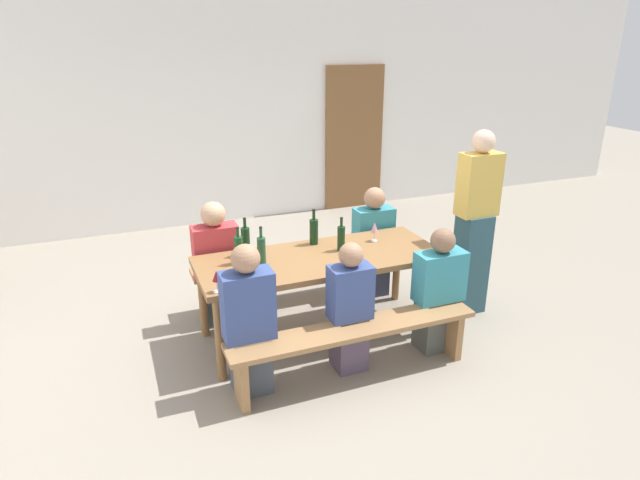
{
  "coord_description": "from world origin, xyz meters",
  "views": [
    {
      "loc": [
        -1.58,
        -3.95,
        2.53
      ],
      "look_at": [
        0.0,
        0.0,
        0.9
      ],
      "focal_mm": 30.45,
      "sensor_mm": 36.0,
      "label": 1
    }
  ],
  "objects_px": {
    "wine_glass_1": "(374,228)",
    "wine_bottle_4": "(239,250)",
    "wine_bottle_3": "(262,251)",
    "wine_glass_0": "(216,277)",
    "seated_guest_near_2": "(438,293)",
    "seated_guest_near_1": "(350,310)",
    "seated_guest_far_1": "(373,244)",
    "wine_bottle_0": "(246,241)",
    "wine_bottle_2": "(341,238)",
    "bench_near": "(355,338)",
    "tasting_table": "(320,265)",
    "wooden_door": "(354,138)",
    "seated_guest_near_0": "(249,323)",
    "standing_host": "(474,227)",
    "wine_bottle_1": "(314,231)",
    "bench_far": "(293,267)",
    "seated_guest_far_0": "(217,266)"
  },
  "relations": [
    {
      "from": "standing_host",
      "to": "wine_glass_0",
      "type": "bearing_deg",
      "value": 5.78
    },
    {
      "from": "wooden_door",
      "to": "tasting_table",
      "type": "height_order",
      "value": "wooden_door"
    },
    {
      "from": "wine_bottle_1",
      "to": "seated_guest_far_1",
      "type": "bearing_deg",
      "value": 19.76
    },
    {
      "from": "wooden_door",
      "to": "wine_bottle_2",
      "type": "xyz_separation_m",
      "value": [
        -1.67,
        -3.3,
        -0.18
      ]
    },
    {
      "from": "tasting_table",
      "to": "seated_guest_far_1",
      "type": "xyz_separation_m",
      "value": [
        0.8,
        0.56,
        -0.13
      ]
    },
    {
      "from": "wine_bottle_3",
      "to": "seated_guest_near_1",
      "type": "height_order",
      "value": "wine_bottle_3"
    },
    {
      "from": "wine_glass_1",
      "to": "wine_bottle_4",
      "type": "bearing_deg",
      "value": -177.85
    },
    {
      "from": "seated_guest_near_2",
      "to": "seated_guest_far_0",
      "type": "relative_size",
      "value": 0.93
    },
    {
      "from": "wine_bottle_3",
      "to": "wine_glass_1",
      "type": "height_order",
      "value": "wine_bottle_3"
    },
    {
      "from": "wine_bottle_3",
      "to": "wine_glass_0",
      "type": "distance_m",
      "value": 0.54
    },
    {
      "from": "wine_bottle_2",
      "to": "seated_guest_near_1",
      "type": "xyz_separation_m",
      "value": [
        -0.2,
        -0.62,
        -0.35
      ]
    },
    {
      "from": "wooden_door",
      "to": "seated_guest_near_0",
      "type": "relative_size",
      "value": 1.78
    },
    {
      "from": "bench_near",
      "to": "tasting_table",
      "type": "bearing_deg",
      "value": 90.0
    },
    {
      "from": "seated_guest_far_0",
      "to": "seated_guest_near_1",
      "type": "bearing_deg",
      "value": 35.67
    },
    {
      "from": "tasting_table",
      "to": "standing_host",
      "type": "xyz_separation_m",
      "value": [
        1.5,
        -0.1,
        0.18
      ]
    },
    {
      "from": "seated_guest_near_0",
      "to": "seated_guest_near_2",
      "type": "distance_m",
      "value": 1.61
    },
    {
      "from": "wine_bottle_3",
      "to": "wine_glass_0",
      "type": "relative_size",
      "value": 2.06
    },
    {
      "from": "bench_near",
      "to": "wine_bottle_2",
      "type": "distance_m",
      "value": 0.95
    },
    {
      "from": "seated_guest_near_1",
      "to": "standing_host",
      "type": "bearing_deg",
      "value": -72.54
    },
    {
      "from": "wine_glass_1",
      "to": "seated_guest_near_1",
      "type": "bearing_deg",
      "value": -128.38
    },
    {
      "from": "wine_bottle_3",
      "to": "standing_host",
      "type": "height_order",
      "value": "standing_host"
    },
    {
      "from": "wine_bottle_0",
      "to": "wine_glass_0",
      "type": "relative_size",
      "value": 2.02
    },
    {
      "from": "wine_bottle_3",
      "to": "wine_glass_0",
      "type": "bearing_deg",
      "value": -143.25
    },
    {
      "from": "bench_near",
      "to": "bench_far",
      "type": "relative_size",
      "value": 1.0
    },
    {
      "from": "seated_guest_near_0",
      "to": "standing_host",
      "type": "distance_m",
      "value": 2.34
    },
    {
      "from": "wine_glass_1",
      "to": "seated_guest_near_2",
      "type": "height_order",
      "value": "seated_guest_near_2"
    },
    {
      "from": "seated_guest_near_1",
      "to": "seated_guest_far_0",
      "type": "xyz_separation_m",
      "value": [
        -0.8,
        1.12,
        0.05
      ]
    },
    {
      "from": "wine_glass_0",
      "to": "seated_guest_far_0",
      "type": "height_order",
      "value": "seated_guest_far_0"
    },
    {
      "from": "seated_guest_near_1",
      "to": "seated_guest_far_1",
      "type": "bearing_deg",
      "value": -34.5
    },
    {
      "from": "wooden_door",
      "to": "wine_bottle_1",
      "type": "height_order",
      "value": "wooden_door"
    },
    {
      "from": "seated_guest_far_1",
      "to": "wine_bottle_4",
      "type": "bearing_deg",
      "value": -72.92
    },
    {
      "from": "wine_bottle_3",
      "to": "seated_guest_far_1",
      "type": "relative_size",
      "value": 0.3
    },
    {
      "from": "wine_bottle_4",
      "to": "seated_guest_near_0",
      "type": "bearing_deg",
      "value": -98.96
    },
    {
      "from": "wine_bottle_1",
      "to": "wine_bottle_3",
      "type": "relative_size",
      "value": 0.95
    },
    {
      "from": "wine_bottle_0",
      "to": "wine_bottle_2",
      "type": "height_order",
      "value": "wine_bottle_0"
    },
    {
      "from": "wine_glass_0",
      "to": "seated_guest_near_0",
      "type": "bearing_deg",
      "value": -51.47
    },
    {
      "from": "wine_bottle_1",
      "to": "wine_bottle_2",
      "type": "xyz_separation_m",
      "value": [
        0.16,
        -0.23,
        -0.01
      ]
    },
    {
      "from": "wine_glass_0",
      "to": "seated_guest_near_2",
      "type": "height_order",
      "value": "seated_guest_near_2"
    },
    {
      "from": "bench_near",
      "to": "wine_glass_0",
      "type": "height_order",
      "value": "wine_glass_0"
    },
    {
      "from": "wine_bottle_4",
      "to": "seated_guest_far_0",
      "type": "distance_m",
      "value": 0.56
    },
    {
      "from": "standing_host",
      "to": "wine_bottle_0",
      "type": "bearing_deg",
      "value": -9.75
    },
    {
      "from": "seated_guest_far_1",
      "to": "tasting_table",
      "type": "bearing_deg",
      "value": -54.86
    },
    {
      "from": "wine_glass_1",
      "to": "seated_guest_far_1",
      "type": "height_order",
      "value": "seated_guest_far_1"
    },
    {
      "from": "bench_near",
      "to": "wine_bottle_4",
      "type": "relative_size",
      "value": 6.23
    },
    {
      "from": "wine_bottle_0",
      "to": "wine_glass_1",
      "type": "distance_m",
      "value": 1.17
    },
    {
      "from": "bench_far",
      "to": "wine_bottle_2",
      "type": "bearing_deg",
      "value": -70.97
    },
    {
      "from": "tasting_table",
      "to": "bench_far",
      "type": "distance_m",
      "value": 0.78
    },
    {
      "from": "wine_glass_1",
      "to": "seated_guest_near_0",
      "type": "distance_m",
      "value": 1.58
    },
    {
      "from": "wine_glass_0",
      "to": "wine_bottle_4",
      "type": "bearing_deg",
      "value": 58.65
    },
    {
      "from": "wine_bottle_2",
      "to": "seated_guest_near_2",
      "type": "height_order",
      "value": "seated_guest_near_2"
    }
  ]
}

